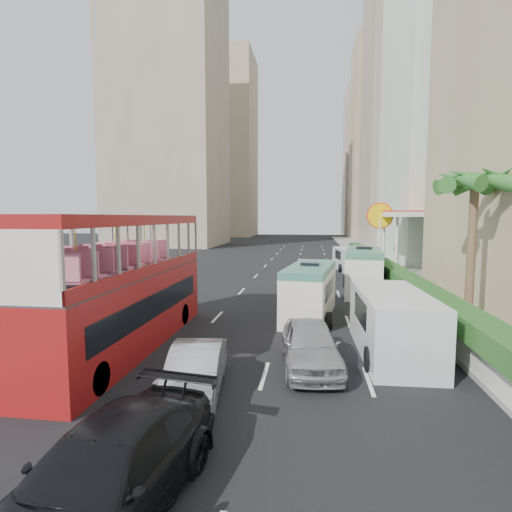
% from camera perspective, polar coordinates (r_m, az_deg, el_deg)
% --- Properties ---
extents(ground_plane, '(200.00, 200.00, 0.00)m').
position_cam_1_polar(ground_plane, '(14.97, 3.69, -13.88)').
color(ground_plane, black).
rests_on(ground_plane, ground).
extents(double_decker_bus, '(2.50, 11.00, 5.06)m').
position_cam_1_polar(double_decker_bus, '(15.92, -18.37, -3.58)').
color(double_decker_bus, maroon).
rests_on(double_decker_bus, ground).
extents(car_silver_lane_a, '(1.93, 4.24, 1.35)m').
position_cam_1_polar(car_silver_lane_a, '(12.10, -8.61, -18.83)').
color(car_silver_lane_a, '#AEB1B5').
rests_on(car_silver_lane_a, ground).
extents(car_silver_lane_b, '(2.31, 4.70, 1.54)m').
position_cam_1_polar(car_silver_lane_b, '(13.94, 7.71, -15.43)').
color(car_silver_lane_b, '#AEB1B5').
rests_on(car_silver_lane_b, ground).
extents(van_asset, '(2.40, 4.39, 1.17)m').
position_cam_1_polar(van_asset, '(33.93, 7.97, -2.91)').
color(van_asset, silver).
rests_on(van_asset, ground).
extents(minibus_near, '(2.80, 6.10, 2.60)m').
position_cam_1_polar(minibus_near, '(20.10, 7.70, -5.02)').
color(minibus_near, silver).
rests_on(minibus_near, ground).
extents(minibus_far, '(2.93, 6.74, 2.89)m').
position_cam_1_polar(minibus_far, '(27.22, 15.10, -2.07)').
color(minibus_far, silver).
rests_on(minibus_far, ground).
extents(panel_van_near, '(2.46, 5.78, 2.29)m').
position_cam_1_polar(panel_van_near, '(15.49, 18.87, -9.09)').
color(panel_van_near, silver).
rests_on(panel_van_near, ground).
extents(panel_van_far, '(2.78, 5.38, 2.05)m').
position_cam_1_polar(panel_van_far, '(38.54, 13.11, -0.45)').
color(panel_van_far, silver).
rests_on(panel_van_far, ground).
extents(sidewalk, '(6.00, 120.00, 0.18)m').
position_cam_1_polar(sidewalk, '(40.19, 19.32, -1.72)').
color(sidewalk, '#99968C').
rests_on(sidewalk, ground).
extents(kerb_wall, '(0.30, 44.00, 1.00)m').
position_cam_1_polar(kerb_wall, '(28.88, 18.19, -3.26)').
color(kerb_wall, silver).
rests_on(kerb_wall, sidewalk).
extents(hedge, '(1.10, 44.00, 0.70)m').
position_cam_1_polar(hedge, '(28.76, 18.24, -1.59)').
color(hedge, '#2D6626').
rests_on(hedge, kerb_wall).
extents(palm_tree, '(0.36, 0.36, 6.40)m').
position_cam_1_polar(palm_tree, '(19.38, 28.38, 0.16)').
color(palm_tree, brown).
rests_on(palm_tree, sidewalk).
extents(shell_station, '(6.50, 8.00, 5.50)m').
position_cam_1_polar(shell_station, '(38.22, 21.51, 1.85)').
color(shell_station, silver).
rests_on(shell_station, ground).
extents(tower_mid, '(16.00, 16.00, 50.00)m').
position_cam_1_polar(tower_mid, '(76.71, 21.82, 20.33)').
color(tower_mid, tan).
rests_on(tower_mid, ground).
extents(tower_far_a, '(14.00, 14.00, 44.00)m').
position_cam_1_polar(tower_far_a, '(98.88, 17.73, 15.25)').
color(tower_far_a, tan).
rests_on(tower_far_a, ground).
extents(tower_far_b, '(14.00, 14.00, 40.00)m').
position_cam_1_polar(tower_far_b, '(120.10, 15.88, 12.57)').
color(tower_far_b, tan).
rests_on(tower_far_b, ground).
extents(tower_left_a, '(18.00, 18.00, 52.00)m').
position_cam_1_polar(tower_left_a, '(76.41, -12.40, 21.44)').
color(tower_left_a, tan).
rests_on(tower_left_a, ground).
extents(tower_left_b, '(16.00, 16.00, 46.00)m').
position_cam_1_polar(tower_left_b, '(108.10, -4.66, 15.18)').
color(tower_left_b, tan).
rests_on(tower_left_b, ground).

